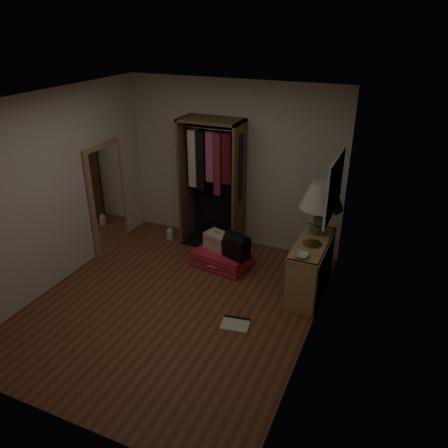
{
  "coord_description": "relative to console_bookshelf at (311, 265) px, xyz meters",
  "views": [
    {
      "loc": [
        2.48,
        -4.05,
        3.42
      ],
      "look_at": [
        0.3,
        0.95,
        0.8
      ],
      "focal_mm": 35.0,
      "sensor_mm": 36.0,
      "label": 1
    }
  ],
  "objects": [
    {
      "name": "ground",
      "position": [
        -1.54,
        -1.04,
        -0.39
      ],
      "size": [
        4.0,
        4.0,
        0.0
      ],
      "primitive_type": "plane",
      "color": "#5D2F1A",
      "rests_on": "ground"
    },
    {
      "name": "table_lamp",
      "position": [
        0.0,
        0.28,
        0.88
      ],
      "size": [
        0.71,
        0.71,
        0.72
      ],
      "rotation": [
        0.0,
        0.0,
        0.28
      ],
      "color": "#434D25",
      "rests_on": "console_bookshelf"
    },
    {
      "name": "room_walls",
      "position": [
        -1.46,
        -1.0,
        1.11
      ],
      "size": [
        3.52,
        4.02,
        2.6
      ],
      "color": "beige",
      "rests_on": "ground"
    },
    {
      "name": "ceramic_bowl",
      "position": [
        -0.05,
        -0.47,
        0.38
      ],
      "size": [
        0.19,
        0.19,
        0.04
      ],
      "primitive_type": "imported",
      "rotation": [
        0.0,
        0.0,
        -0.06
      ],
      "color": "#B2D6B7",
      "rests_on": "console_bookshelf"
    },
    {
      "name": "console_bookshelf",
      "position": [
        0.0,
        0.0,
        0.0
      ],
      "size": [
        0.42,
        1.12,
        0.75
      ],
      "color": "#A98351",
      "rests_on": "ground"
    },
    {
      "name": "white_jug",
      "position": [
        -2.51,
        0.56,
        -0.31
      ],
      "size": [
        0.14,
        0.14,
        0.19
      ],
      "rotation": [
        0.0,
        0.0,
        -0.41
      ],
      "color": "silver",
      "rests_on": "ground"
    },
    {
      "name": "black_bag",
      "position": [
        -1.09,
        0.03,
        0.05
      ],
      "size": [
        0.41,
        0.34,
        0.38
      ],
      "rotation": [
        0.0,
        0.0,
        -0.36
      ],
      "color": "black",
      "rests_on": "pink_suitcase"
    },
    {
      "name": "floor_mirror",
      "position": [
        -3.24,
        -0.04,
        0.46
      ],
      "size": [
        0.06,
        0.8,
        1.7
      ],
      "color": "#A87651",
      "rests_on": "ground"
    },
    {
      "name": "floor_book",
      "position": [
        -0.64,
        -1.11,
        -0.38
      ],
      "size": [
        0.38,
        0.32,
        0.03
      ],
      "rotation": [
        0.0,
        0.0,
        0.16
      ],
      "color": "beige",
      "rests_on": "ground"
    },
    {
      "name": "brass_tray",
      "position": [
        0.0,
        -0.1,
        0.36
      ],
      "size": [
        0.32,
        0.32,
        0.01
      ],
      "rotation": [
        0.0,
        0.0,
        -0.39
      ],
      "color": "#B58945",
      "rests_on": "console_bookshelf"
    },
    {
      "name": "train_case",
      "position": [
        -1.45,
        0.17,
        -0.02
      ],
      "size": [
        0.43,
        0.36,
        0.27
      ],
      "rotation": [
        0.0,
        0.0,
        -0.31
      ],
      "color": "#C0B093",
      "rests_on": "pink_suitcase"
    },
    {
      "name": "open_wardrobe",
      "position": [
        -1.76,
        0.73,
        0.82
      ],
      "size": [
        0.97,
        0.5,
        2.05
      ],
      "color": "brown",
      "rests_on": "ground"
    },
    {
      "name": "pink_suitcase",
      "position": [
        -1.34,
        0.1,
        -0.27
      ],
      "size": [
        0.87,
        0.68,
        0.24
      ],
      "rotation": [
        0.0,
        0.0,
        -0.14
      ],
      "color": "red",
      "rests_on": "ground"
    }
  ]
}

